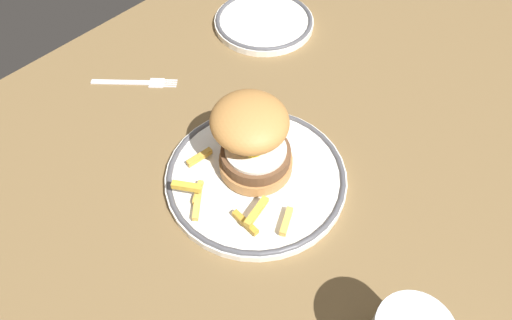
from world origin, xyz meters
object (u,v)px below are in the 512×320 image
(burger, at_px, (252,138))
(fork, at_px, (137,82))
(dinner_plate, at_px, (256,177))
(side_plate, at_px, (264,21))

(burger, distance_m, fork, 0.27)
(dinner_plate, relative_size, fork, 2.16)
(side_plate, xyz_separation_m, fork, (-0.26, 0.05, -0.01))
(burger, height_order, side_plate, burger)
(dinner_plate, distance_m, fork, 0.28)
(burger, bearing_deg, fork, 89.72)
(side_plate, relative_size, fork, 1.57)
(dinner_plate, distance_m, side_plate, 0.36)
(side_plate, bearing_deg, dinner_plate, -139.78)
(dinner_plate, bearing_deg, burger, 56.60)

